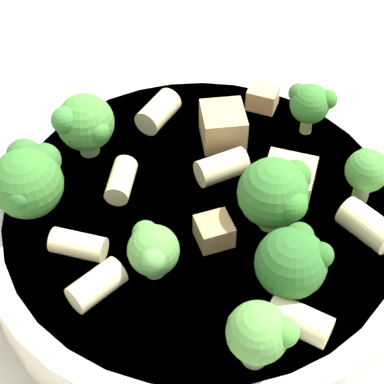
{
  "coord_description": "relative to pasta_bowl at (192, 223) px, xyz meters",
  "views": [
    {
      "loc": [
        -0.0,
        0.24,
        0.31
      ],
      "look_at": [
        0.0,
        0.0,
        0.05
      ],
      "focal_mm": 60.0,
      "sensor_mm": 36.0,
      "label": 1
    }
  ],
  "objects": [
    {
      "name": "rigatoni_2",
      "position": [
        0.05,
        -0.01,
        0.02
      ],
      "size": [
        0.02,
        0.03,
        0.01
      ],
      "primitive_type": "cylinder",
      "rotation": [
        1.57,
        0.0,
        3.02
      ],
      "color": "beige",
      "rests_on": "pasta_bowl"
    },
    {
      "name": "rigatoni_0",
      "position": [
        -0.09,
        0.02,
        0.02
      ],
      "size": [
        0.03,
        0.03,
        0.02
      ],
      "primitive_type": "cylinder",
      "rotation": [
        1.57,
        0.0,
        0.73
      ],
      "color": "beige",
      "rests_on": "pasta_bowl"
    },
    {
      "name": "rigatoni_6",
      "position": [
        -0.05,
        0.08,
        0.02
      ],
      "size": [
        0.03,
        0.03,
        0.02
      ],
      "primitive_type": "cylinder",
      "rotation": [
        1.57,
        0.0,
        1.08
      ],
      "color": "beige",
      "rests_on": "pasta_bowl"
    },
    {
      "name": "broccoli_floret_1",
      "position": [
        -0.04,
        0.06,
        0.04
      ],
      "size": [
        0.04,
        0.03,
        0.04
      ],
      "color": "#84AD60",
      "rests_on": "pasta_bowl"
    },
    {
      "name": "rigatoni_1",
      "position": [
        -0.01,
        -0.02,
        0.02
      ],
      "size": [
        0.03,
        0.03,
        0.02
      ],
      "primitive_type": "cylinder",
      "rotation": [
        1.57,
        0.0,
        2.04
      ],
      "color": "beige",
      "rests_on": "pasta_bowl"
    },
    {
      "name": "pasta_bowl",
      "position": [
        0.0,
        0.0,
        0.0
      ],
      "size": [
        0.24,
        0.24,
        0.04
      ],
      "color": "silver",
      "rests_on": "ground_plane"
    },
    {
      "name": "chicken_chunk_1",
      "position": [
        -0.01,
        0.03,
        0.02
      ],
      "size": [
        0.02,
        0.02,
        0.01
      ],
      "primitive_type": "cube",
      "rotation": [
        0.0,
        0.0,
        0.36
      ],
      "color": "tan",
      "rests_on": "pasta_bowl"
    },
    {
      "name": "rigatoni_4",
      "position": [
        0.03,
        -0.07,
        0.02
      ],
      "size": [
        0.03,
        0.03,
        0.02
      ],
      "primitive_type": "cylinder",
      "rotation": [
        1.57,
        0.0,
        2.63
      ],
      "color": "beige",
      "rests_on": "pasta_bowl"
    },
    {
      "name": "chicken_chunk_2",
      "position": [
        -0.01,
        -0.05,
        0.03
      ],
      "size": [
        0.03,
        0.03,
        0.02
      ],
      "primitive_type": "cube",
      "rotation": [
        0.0,
        0.0,
        1.72
      ],
      "color": "tan",
      "rests_on": "pasta_bowl"
    },
    {
      "name": "rigatoni_5",
      "position": [
        0.05,
        0.06,
        0.02
      ],
      "size": [
        0.03,
        0.03,
        0.01
      ],
      "primitive_type": "cylinder",
      "rotation": [
        1.57,
        0.0,
        2.36
      ],
      "color": "beige",
      "rests_on": "pasta_bowl"
    },
    {
      "name": "broccoli_floret_3",
      "position": [
        -0.03,
        0.09,
        0.04
      ],
      "size": [
        0.03,
        0.03,
        0.04
      ],
      "color": "#93B766",
      "rests_on": "pasta_bowl"
    },
    {
      "name": "broccoli_floret_2",
      "position": [
        -0.06,
        -0.06,
        0.04
      ],
      "size": [
        0.03,
        0.02,
        0.03
      ],
      "color": "#93B766",
      "rests_on": "pasta_bowl"
    },
    {
      "name": "broccoli_floret_7",
      "position": [
        -0.09,
        -0.01,
        0.04
      ],
      "size": [
        0.02,
        0.02,
        0.03
      ],
      "color": "#9EC175",
      "rests_on": "pasta_bowl"
    },
    {
      "name": "broccoli_floret_4",
      "position": [
        0.07,
        -0.04,
        0.04
      ],
      "size": [
        0.03,
        0.03,
        0.04
      ],
      "color": "#84AD60",
      "rests_on": "pasta_bowl"
    },
    {
      "name": "broccoli_floret_0",
      "position": [
        0.09,
        0.0,
        0.04
      ],
      "size": [
        0.04,
        0.04,
        0.04
      ],
      "color": "#84AD60",
      "rests_on": "pasta_bowl"
    },
    {
      "name": "broccoli_floret_5",
      "position": [
        -0.04,
        0.01,
        0.04
      ],
      "size": [
        0.04,
        0.04,
        0.04
      ],
      "color": "#93B766",
      "rests_on": "pasta_bowl"
    },
    {
      "name": "ground_plane",
      "position": [
        0.0,
        0.0,
        -0.02
      ],
      "size": [
        2.0,
        2.0,
        0.0
      ],
      "primitive_type": "plane",
      "color": "#BCB29E"
    },
    {
      "name": "chicken_chunk_0",
      "position": [
        -0.04,
        -0.09,
        0.02
      ],
      "size": [
        0.02,
        0.02,
        0.01
      ],
      "primitive_type": "cube",
      "rotation": [
        0.0,
        0.0,
        2.8
      ],
      "color": "tan",
      "rests_on": "pasta_bowl"
    },
    {
      "name": "chicken_chunk_3",
      "position": [
        -0.05,
        -0.01,
        0.03
      ],
      "size": [
        0.03,
        0.03,
        0.02
      ],
      "primitive_type": "cube",
      "rotation": [
        0.0,
        0.0,
        2.86
      ],
      "color": "tan",
      "rests_on": "pasta_bowl"
    },
    {
      "name": "rigatoni_3",
      "position": [
        0.06,
        0.04,
        0.02
      ],
      "size": [
        0.03,
        0.02,
        0.01
      ],
      "primitive_type": "cylinder",
      "rotation": [
        1.57,
        0.0,
        1.33
      ],
      "color": "beige",
      "rests_on": "pasta_bowl"
    },
    {
      "name": "broccoli_floret_6",
      "position": [
        0.02,
        0.05,
        0.03
      ],
      "size": [
        0.03,
        0.03,
        0.03
      ],
      "color": "#84AD60",
      "rests_on": "pasta_bowl"
    }
  ]
}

